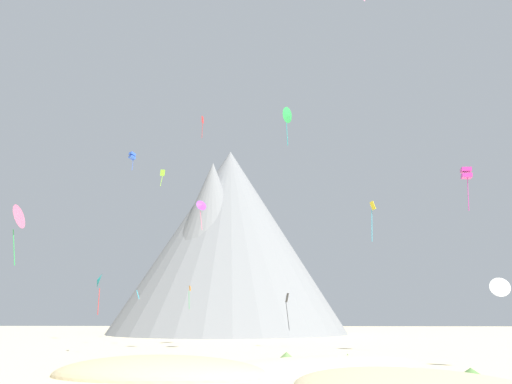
{
  "coord_description": "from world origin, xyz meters",
  "views": [
    {
      "loc": [
        4.4,
        -26.87,
        4.55
      ],
      "look_at": [
        0.84,
        49.87,
        24.34
      ],
      "focal_mm": 33.82,
      "sensor_mm": 36.0,
      "label": 1
    }
  ],
  "objects_px": {
    "rock_massif": "(224,244)",
    "kite_green_high": "(288,115)",
    "bush_ridge_crest": "(348,359)",
    "kite_white_low": "(500,287)",
    "kite_magenta_mid": "(466,173)",
    "kite_cyan_low": "(138,295)",
    "kite_teal_low": "(98,281)",
    "kite_red_high": "(203,122)",
    "kite_orange_low": "(190,292)",
    "kite_blue_high": "(132,156)",
    "bush_near_left": "(287,357)",
    "kite_yellow_mid": "(372,213)",
    "kite_lime_high": "(162,175)",
    "kite_rainbow_mid": "(18,217)",
    "bush_low_patch": "(193,365)",
    "kite_violet_mid": "(202,205)",
    "bush_far_left": "(471,373)"
  },
  "relations": [
    {
      "from": "bush_ridge_crest",
      "to": "kite_violet_mid",
      "type": "xyz_separation_m",
      "value": [
        -17.15,
        13.36,
        18.77
      ]
    },
    {
      "from": "kite_green_high",
      "to": "bush_low_patch",
      "type": "bearing_deg",
      "value": -169.78
    },
    {
      "from": "kite_green_high",
      "to": "bush_far_left",
      "type": "bearing_deg",
      "value": -120.84
    },
    {
      "from": "bush_low_patch",
      "to": "kite_teal_low",
      "type": "relative_size",
      "value": 0.26
    },
    {
      "from": "bush_near_left",
      "to": "kite_yellow_mid",
      "type": "relative_size",
      "value": 0.45
    },
    {
      "from": "kite_blue_high",
      "to": "kite_yellow_mid",
      "type": "relative_size",
      "value": 0.62
    },
    {
      "from": "kite_violet_mid",
      "to": "kite_rainbow_mid",
      "type": "relative_size",
      "value": 0.71
    },
    {
      "from": "bush_near_left",
      "to": "kite_green_high",
      "type": "relative_size",
      "value": 0.42
    },
    {
      "from": "kite_cyan_low",
      "to": "kite_white_low",
      "type": "bearing_deg",
      "value": -95.3
    },
    {
      "from": "kite_orange_low",
      "to": "rock_massif",
      "type": "bearing_deg",
      "value": 20.43
    },
    {
      "from": "kite_orange_low",
      "to": "kite_blue_high",
      "type": "bearing_deg",
      "value": 98.0
    },
    {
      "from": "bush_near_left",
      "to": "kite_teal_low",
      "type": "xyz_separation_m",
      "value": [
        -23.62,
        10.68,
        8.34
      ]
    },
    {
      "from": "bush_near_left",
      "to": "kite_blue_high",
      "type": "xyz_separation_m",
      "value": [
        -27.21,
        32.06,
        32.32
      ]
    },
    {
      "from": "kite_violet_mid",
      "to": "kite_yellow_mid",
      "type": "bearing_deg",
      "value": -32.92
    },
    {
      "from": "bush_ridge_crest",
      "to": "kite_red_high",
      "type": "relative_size",
      "value": 0.25
    },
    {
      "from": "kite_magenta_mid",
      "to": "kite_cyan_low",
      "type": "height_order",
      "value": "kite_magenta_mid"
    },
    {
      "from": "kite_blue_high",
      "to": "kite_red_high",
      "type": "bearing_deg",
      "value": 51.97
    },
    {
      "from": "rock_massif",
      "to": "kite_orange_low",
      "type": "bearing_deg",
      "value": -89.79
    },
    {
      "from": "kite_orange_low",
      "to": "kite_rainbow_mid",
      "type": "bearing_deg",
      "value": -178.07
    },
    {
      "from": "kite_green_high",
      "to": "kite_rainbow_mid",
      "type": "xyz_separation_m",
      "value": [
        -27.51,
        -20.18,
        -19.14
      ]
    },
    {
      "from": "kite_magenta_mid",
      "to": "kite_yellow_mid",
      "type": "relative_size",
      "value": 0.97
    },
    {
      "from": "kite_red_high",
      "to": "kite_magenta_mid",
      "type": "bearing_deg",
      "value": -68.73
    },
    {
      "from": "kite_orange_low",
      "to": "kite_blue_high",
      "type": "distance_m",
      "value": 27.41
    },
    {
      "from": "kite_orange_low",
      "to": "kite_lime_high",
      "type": "xyz_separation_m",
      "value": [
        -3.18,
        -9.25,
        17.41
      ]
    },
    {
      "from": "bush_ridge_crest",
      "to": "kite_white_low",
      "type": "bearing_deg",
      "value": -22.65
    },
    {
      "from": "bush_low_patch",
      "to": "kite_orange_low",
      "type": "relative_size",
      "value": 0.36
    },
    {
      "from": "kite_violet_mid",
      "to": "kite_orange_low",
      "type": "bearing_deg",
      "value": 68.11
    },
    {
      "from": "bush_low_patch",
      "to": "kite_white_low",
      "type": "height_order",
      "value": "kite_white_low"
    },
    {
      "from": "bush_ridge_crest",
      "to": "kite_teal_low",
      "type": "relative_size",
      "value": 0.21
    },
    {
      "from": "kite_green_high",
      "to": "kite_lime_high",
      "type": "relative_size",
      "value": 2.23
    },
    {
      "from": "bush_ridge_crest",
      "to": "kite_orange_low",
      "type": "xyz_separation_m",
      "value": [
        -21.35,
        29.34,
        7.85
      ]
    },
    {
      "from": "bush_far_left",
      "to": "kite_yellow_mid",
      "type": "xyz_separation_m",
      "value": [
        -1.19,
        26.79,
        17.89
      ]
    },
    {
      "from": "rock_massif",
      "to": "kite_green_high",
      "type": "xyz_separation_m",
      "value": [
        16.44,
        -63.18,
        9.74
      ]
    },
    {
      "from": "kite_lime_high",
      "to": "bush_near_left",
      "type": "bearing_deg",
      "value": -4.8
    },
    {
      "from": "bush_near_left",
      "to": "kite_lime_high",
      "type": "height_order",
      "value": "kite_lime_high"
    },
    {
      "from": "kite_teal_low",
      "to": "kite_red_high",
      "type": "bearing_deg",
      "value": 137.9
    },
    {
      "from": "bush_far_left",
      "to": "kite_blue_high",
      "type": "relative_size",
      "value": 0.67
    },
    {
      "from": "rock_massif",
      "to": "kite_white_low",
      "type": "distance_m",
      "value": 92.44
    },
    {
      "from": "bush_near_left",
      "to": "kite_teal_low",
      "type": "height_order",
      "value": "kite_teal_low"
    },
    {
      "from": "bush_near_left",
      "to": "kite_yellow_mid",
      "type": "xyz_separation_m",
      "value": [
        12.29,
        15.0,
        17.75
      ]
    },
    {
      "from": "kite_blue_high",
      "to": "kite_rainbow_mid",
      "type": "bearing_deg",
      "value": -47.86
    },
    {
      "from": "kite_green_high",
      "to": "kite_lime_high",
      "type": "height_order",
      "value": "kite_green_high"
    },
    {
      "from": "kite_orange_low",
      "to": "kite_cyan_low",
      "type": "relative_size",
      "value": 2.48
    },
    {
      "from": "rock_massif",
      "to": "kite_blue_high",
      "type": "distance_m",
      "value": 49.05
    },
    {
      "from": "kite_magenta_mid",
      "to": "kite_lime_high",
      "type": "relative_size",
      "value": 2.02
    },
    {
      "from": "bush_far_left",
      "to": "kite_lime_high",
      "type": "distance_m",
      "value": 51.85
    },
    {
      "from": "bush_near_left",
      "to": "rock_massif",
      "type": "relative_size",
      "value": 0.04
    },
    {
      "from": "kite_violet_mid",
      "to": "kite_lime_high",
      "type": "bearing_deg",
      "value": 101.04
    },
    {
      "from": "kite_yellow_mid",
      "to": "bush_near_left",
      "type": "bearing_deg",
      "value": -18.69
    },
    {
      "from": "bush_near_left",
      "to": "kite_blue_high",
      "type": "height_order",
      "value": "kite_blue_high"
    }
  ]
}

